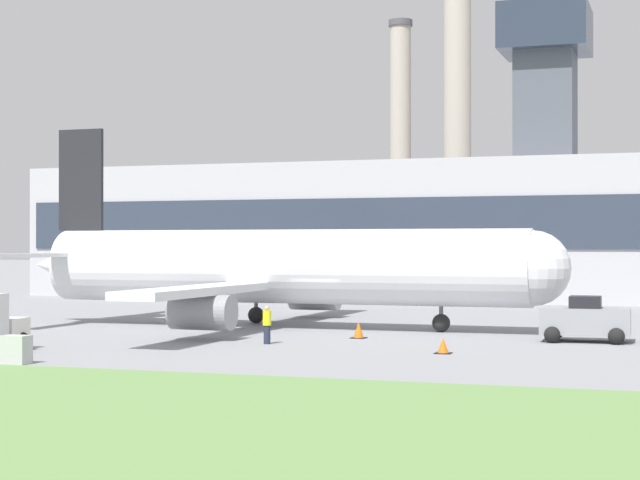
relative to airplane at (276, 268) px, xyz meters
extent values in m
plane|color=gray|center=(2.62, -0.71, -2.98)|extent=(400.00, 400.00, 0.00)
cube|color=#B2B2B7|center=(2.62, 32.47, 2.18)|extent=(67.62, 14.68, 10.32)
cube|color=#2D3847|center=(2.62, 25.08, 2.70)|extent=(66.27, 0.16, 3.71)
cube|color=#4C515B|center=(9.34, 32.47, 6.35)|extent=(4.36, 4.36, 18.65)
cube|color=#283342|center=(9.34, 32.47, 17.42)|extent=(6.53, 6.53, 3.49)
cylinder|color=#B2A899|center=(-10.70, 66.31, 11.30)|extent=(2.32, 2.32, 28.56)
cylinder|color=#4C4C51|center=(-10.70, 66.31, 25.93)|extent=(2.66, 2.66, 0.70)
cylinder|color=#B2A899|center=(-3.60, 63.08, 13.19)|extent=(2.89, 2.89, 32.34)
cylinder|color=silver|center=(0.41, 0.00, 0.07)|extent=(24.51, 3.67, 3.67)
sphere|color=silver|center=(12.66, 0.00, 0.07)|extent=(3.48, 3.48, 3.48)
cone|color=silver|center=(-11.85, 0.00, 0.07)|extent=(4.03, 3.48, 3.48)
cube|color=#232328|center=(-11.08, 0.00, 4.58)|extent=(2.57, 0.24, 5.37)
cube|color=silver|center=(-11.27, -3.77, 0.62)|extent=(0.96, 7.54, 0.20)
cube|color=silver|center=(-11.27, 3.77, 0.62)|extent=(0.96, 7.54, 0.20)
cube|color=silver|center=(-0.82, -7.01, -0.85)|extent=(2.14, 12.56, 0.36)
cube|color=silver|center=(-0.82, 7.01, -0.85)|extent=(2.14, 12.56, 0.36)
cylinder|color=gray|center=(-0.52, -7.49, -1.77)|extent=(2.77, 1.55, 1.55)
cylinder|color=gray|center=(-0.52, 7.49, -1.77)|extent=(2.77, 1.55, 1.55)
cylinder|color=#59595B|center=(8.37, 0.00, -1.70)|extent=(0.20, 0.20, 1.70)
sphere|color=black|center=(8.37, 0.00, -2.55)|extent=(0.86, 0.86, 0.86)
cylinder|color=#59595B|center=(-2.04, -2.43, -1.70)|extent=(0.20, 0.20, 1.70)
sphere|color=black|center=(-2.04, -2.43, -2.55)|extent=(0.86, 0.86, 0.86)
cylinder|color=#59595B|center=(-2.04, 2.43, -1.70)|extent=(0.20, 0.20, 1.70)
sphere|color=black|center=(-2.04, 2.43, -2.55)|extent=(0.86, 0.86, 0.86)
cube|color=gray|center=(15.25, -2.99, -2.10)|extent=(3.77, 2.12, 1.12)
cube|color=black|center=(15.25, -2.99, -1.29)|extent=(1.34, 1.45, 0.50)
sphere|color=black|center=(16.58, -3.90, -2.63)|extent=(0.70, 0.70, 0.70)
sphere|color=black|center=(16.52, -2.00, -2.63)|extent=(0.70, 0.70, 0.70)
sphere|color=black|center=(13.98, -3.98, -2.63)|extent=(0.70, 0.70, 0.70)
sphere|color=black|center=(13.93, -2.08, -2.63)|extent=(0.70, 0.70, 0.70)
sphere|color=black|center=(-5.36, -13.71, -2.63)|extent=(0.70, 0.70, 0.70)
cylinder|color=#23283D|center=(2.83, -8.30, -2.59)|extent=(0.35, 0.35, 0.78)
cylinder|color=yellow|center=(2.83, -8.30, -1.89)|extent=(0.44, 0.44, 0.61)
sphere|color=tan|center=(2.83, -8.30, -1.48)|extent=(0.21, 0.21, 0.21)
cube|color=black|center=(5.63, -4.43, -2.96)|extent=(0.65, 0.65, 0.03)
cone|color=orange|center=(5.63, -4.43, -2.61)|extent=(0.46, 0.46, 0.73)
cube|color=black|center=(10.58, -9.76, -2.96)|extent=(0.62, 0.62, 0.03)
cone|color=orange|center=(10.58, -9.76, -2.67)|extent=(0.44, 0.44, 0.61)
cube|color=#B2B7B2|center=(-2.65, -18.00, -2.48)|extent=(0.94, 0.65, 0.99)
camera|label=1|loc=(19.18, -49.53, 1.14)|focal=60.00mm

